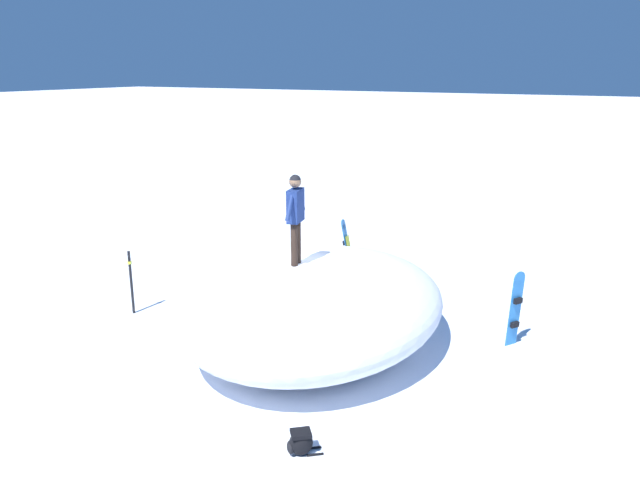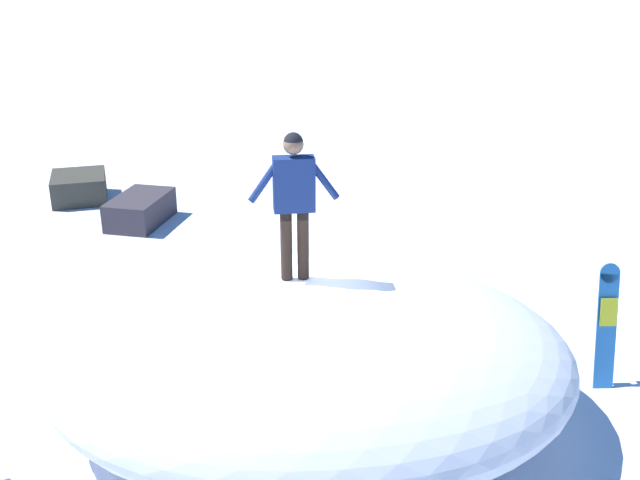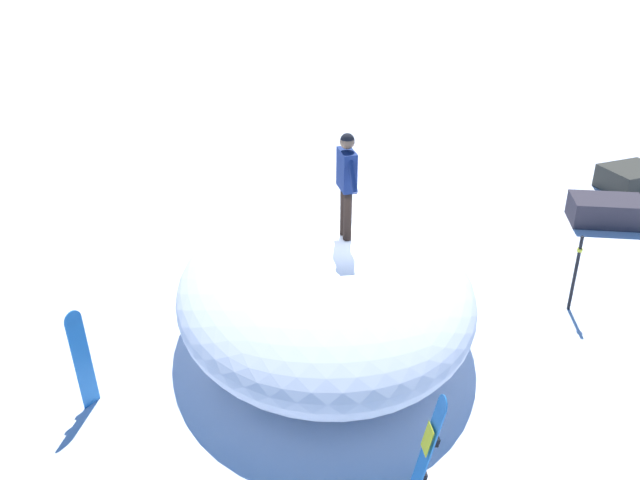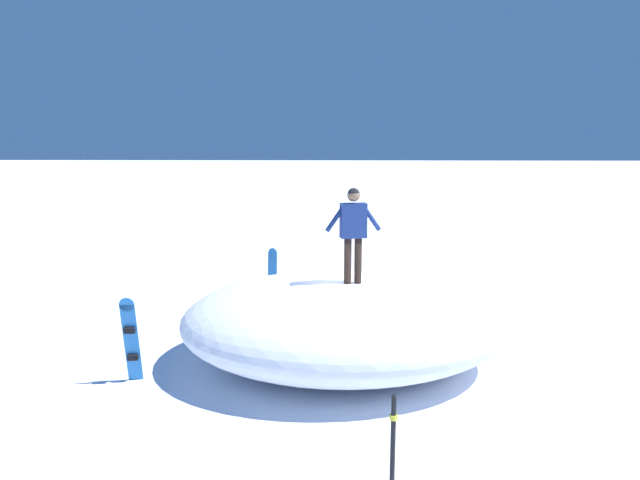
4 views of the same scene
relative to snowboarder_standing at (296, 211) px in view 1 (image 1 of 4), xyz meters
name	(u,v)px [view 1 (image 1 of 4)]	position (x,y,z in m)	size (l,w,h in m)	color
ground	(292,345)	(0.13, -0.05, -2.83)	(240.00, 240.00, 0.00)	white
snow_mound	(316,304)	(-0.18, 0.35, -1.96)	(6.36, 4.99, 1.74)	white
snowboarder_standing	(296,211)	(0.00, 0.00, 0.00)	(1.06, 0.32, 1.79)	black
snowboard_primary_upright	(516,308)	(-2.01, 3.96, -1.99)	(0.31, 0.25, 1.62)	#2672BF
snowboard_secondary_upright	(348,249)	(-4.01, -0.78, -1.96)	(0.30, 0.38, 1.68)	#2672BF
backpack_near	(300,442)	(3.23, 1.94, -2.63)	(0.51, 0.55, 0.38)	black
trail_marker_pole	(131,281)	(0.37, -4.18, -2.03)	(0.10, 0.10, 1.50)	black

